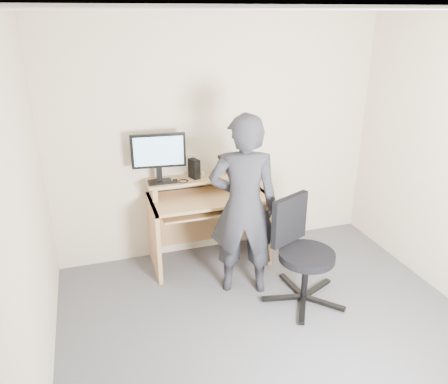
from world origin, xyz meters
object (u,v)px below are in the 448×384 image
desk (207,211)px  monitor (158,154)px  person (244,207)px  office_chair (300,248)px

desk → monitor: monitor is taller
person → office_chair: bearing=163.7°
office_chair → person: bearing=121.4°
desk → office_chair: (0.61, -0.96, -0.03)m
person → monitor: bearing=-30.0°
monitor → office_chair: bearing=-36.7°
desk → person: person is taller
desk → monitor: size_ratio=2.26×
desk → office_chair: size_ratio=1.26×
monitor → office_chair: 1.62m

